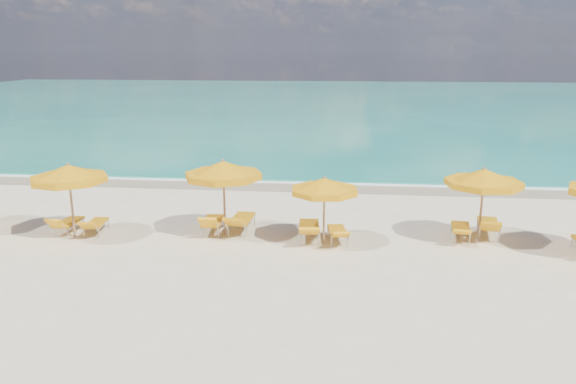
# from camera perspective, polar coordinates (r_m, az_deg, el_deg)

# --- Properties ---
(ground_plane) EXTENTS (120.00, 120.00, 0.00)m
(ground_plane) POSITION_cam_1_polar(r_m,az_deg,el_deg) (18.13, -0.50, -4.85)
(ground_plane) COLOR beige
(ocean) EXTENTS (120.00, 80.00, 0.30)m
(ocean) POSITION_cam_1_polar(r_m,az_deg,el_deg) (65.31, 4.33, 9.11)
(ocean) COLOR #157B67
(ocean) RESTS_ON ground
(wet_sand_band) EXTENTS (120.00, 2.60, 0.01)m
(wet_sand_band) POSITION_cam_1_polar(r_m,az_deg,el_deg) (25.20, 1.41, 0.68)
(wet_sand_band) COLOR tan
(wet_sand_band) RESTS_ON ground
(foam_line) EXTENTS (120.00, 1.20, 0.03)m
(foam_line) POSITION_cam_1_polar(r_m,az_deg,el_deg) (25.97, 1.55, 1.09)
(foam_line) COLOR white
(foam_line) RESTS_ON ground
(whitecap_near) EXTENTS (14.00, 0.36, 0.05)m
(whitecap_near) POSITION_cam_1_polar(r_m,az_deg,el_deg) (35.43, -7.06, 4.58)
(whitecap_near) COLOR white
(whitecap_near) RESTS_ON ground
(whitecap_far) EXTENTS (18.00, 0.30, 0.05)m
(whitecap_far) POSITION_cam_1_polar(r_m,az_deg,el_deg) (41.88, 14.33, 5.75)
(whitecap_far) COLOR white
(whitecap_far) RESTS_ON ground
(umbrella_3) EXTENTS (2.80, 2.80, 2.47)m
(umbrella_3) POSITION_cam_1_polar(r_m,az_deg,el_deg) (19.11, -21.39, 1.72)
(umbrella_3) COLOR #9B734D
(umbrella_3) RESTS_ON ground
(umbrella_4) EXTENTS (2.52, 2.52, 2.55)m
(umbrella_4) POSITION_cam_1_polar(r_m,az_deg,el_deg) (18.10, -6.58, 2.18)
(umbrella_4) COLOR #9B734D
(umbrella_4) RESTS_ON ground
(umbrella_5) EXTENTS (2.70, 2.70, 2.18)m
(umbrella_5) POSITION_cam_1_polar(r_m,az_deg,el_deg) (17.30, 3.72, 0.59)
(umbrella_5) COLOR #9B734D
(umbrella_5) RESTS_ON ground
(umbrella_6) EXTENTS (2.94, 2.94, 2.43)m
(umbrella_6) POSITION_cam_1_polar(r_m,az_deg,el_deg) (18.40, 19.27, 1.33)
(umbrella_6) COLOR #9B734D
(umbrella_6) RESTS_ON ground
(lounger_3_left) EXTENTS (0.60, 1.65, 0.78)m
(lounger_3_left) POSITION_cam_1_polar(r_m,az_deg,el_deg) (20.11, -21.44, -3.31)
(lounger_3_left) COLOR #A5A8AD
(lounger_3_left) RESTS_ON ground
(lounger_3_right) EXTENTS (0.69, 1.65, 0.69)m
(lounger_3_right) POSITION_cam_1_polar(r_m,az_deg,el_deg) (19.74, -18.94, -3.43)
(lounger_3_right) COLOR #A5A8AD
(lounger_3_right) RESTS_ON ground
(lounger_4_left) EXTENTS (0.76, 1.86, 0.86)m
(lounger_4_left) POSITION_cam_1_polar(r_m,az_deg,el_deg) (18.88, -7.66, -3.46)
(lounger_4_left) COLOR #A5A8AD
(lounger_4_left) RESTS_ON ground
(lounger_4_right) EXTENTS (0.77, 2.05, 0.84)m
(lounger_4_right) POSITION_cam_1_polar(r_m,az_deg,el_deg) (18.90, -4.77, -3.31)
(lounger_4_right) COLOR #A5A8AD
(lounger_4_right) RESTS_ON ground
(lounger_5_left) EXTENTS (0.80, 2.05, 0.81)m
(lounger_5_left) POSITION_cam_1_polar(r_m,az_deg,el_deg) (18.08, 2.15, -4.11)
(lounger_5_left) COLOR #A5A8AD
(lounger_5_left) RESTS_ON ground
(lounger_5_right) EXTENTS (0.77, 1.73, 0.67)m
(lounger_5_right) POSITION_cam_1_polar(r_m,az_deg,el_deg) (17.94, 5.04, -4.44)
(lounger_5_right) COLOR #A5A8AD
(lounger_5_right) RESTS_ON ground
(lounger_6_left) EXTENTS (0.82, 1.84, 0.66)m
(lounger_6_left) POSITION_cam_1_polar(r_m,az_deg,el_deg) (18.97, 17.10, -3.97)
(lounger_6_left) COLOR #A5A8AD
(lounger_6_left) RESTS_ON ground
(lounger_6_right) EXTENTS (0.95, 2.02, 0.85)m
(lounger_6_right) POSITION_cam_1_polar(r_m,az_deg,el_deg) (19.50, 19.63, -3.58)
(lounger_6_right) COLOR #A5A8AD
(lounger_6_right) RESTS_ON ground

